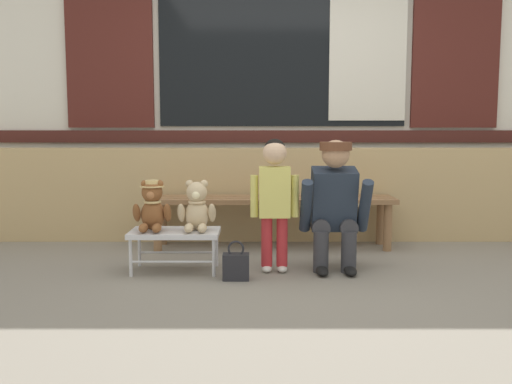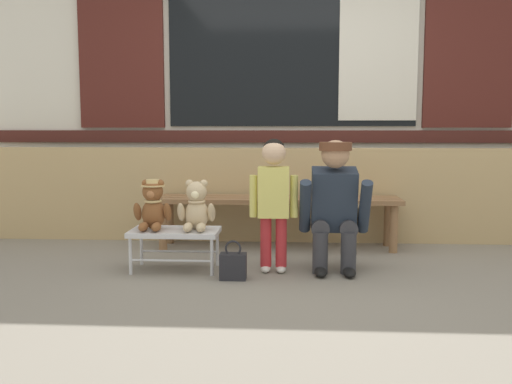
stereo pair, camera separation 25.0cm
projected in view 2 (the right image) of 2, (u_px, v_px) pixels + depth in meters
The scene contains 10 objects.
ground_plane at pixel (291, 280), 3.85m from camera, with size 60.00×60.00×0.00m, color gray.
brick_low_wall at pixel (291, 194), 5.21m from camera, with size 6.42×0.25×0.85m, color tan.
shop_facade at pixel (292, 65), 5.59m from camera, with size 6.55×0.26×3.26m.
wooden_bench_long at pixel (277, 205), 4.86m from camera, with size 2.10×0.40×0.44m.
small_display_bench at pixel (175, 234), 4.10m from camera, with size 0.64×0.36×0.30m.
teddy_bear_with_hat at pixel (153, 206), 4.09m from camera, with size 0.28×0.27×0.36m.
teddy_bear_plain at pixel (196, 207), 4.07m from camera, with size 0.28×0.26×0.36m.
child_standing at pixel (274, 190), 4.02m from camera, with size 0.35×0.18×0.96m.
adult_crouching at pixel (335, 205), 4.06m from camera, with size 0.50×0.49×0.95m.
handbag_on_ground at pixel (233, 266), 3.87m from camera, with size 0.18×0.11×0.27m.
Camera 2 is at (-0.01, -3.76, 1.03)m, focal length 39.66 mm.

